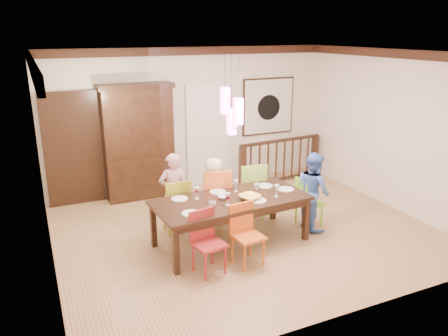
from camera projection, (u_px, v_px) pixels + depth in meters
name	position (u px, v px, depth m)	size (l,w,h in m)	color
floor	(245.00, 231.00, 7.32)	(6.00, 6.00, 0.00)	#9A744A
ceiling	(248.00, 52.00, 6.44)	(6.00, 6.00, 0.00)	white
wall_back	(192.00, 119.00, 9.05)	(6.00, 6.00, 0.00)	beige
wall_left	(43.00, 171.00, 5.70)	(5.00, 5.00, 0.00)	beige
wall_right	(391.00, 130.00, 8.06)	(5.00, 5.00, 0.00)	beige
crown_molding	(248.00, 58.00, 6.47)	(6.00, 5.00, 0.16)	black
panel_door	(73.00, 151.00, 8.19)	(1.04, 0.07, 2.24)	black
white_doorway	(208.00, 137.00, 9.28)	(0.97, 0.05, 2.22)	silver
painting	(268.00, 106.00, 9.68)	(1.25, 0.06, 1.25)	black
pendant_cluster	(232.00, 111.00, 6.28)	(0.27, 0.21, 1.14)	#FF4CB3
dining_table	(231.00, 203.00, 6.71)	(2.44, 1.23, 0.75)	black
chair_far_left	(176.00, 202.00, 7.15)	(0.44, 0.44, 0.93)	#A0AC21
chair_far_mid	(215.00, 193.00, 7.37)	(0.55, 0.55, 1.03)	orange
chair_far_right	(250.00, 186.00, 7.69)	(0.52, 0.52, 1.03)	#89C53E
chair_near_left	(209.00, 239.00, 5.92)	(0.46, 0.46, 0.88)	maroon
chair_near_mid	(248.00, 232.00, 6.14)	(0.44, 0.44, 0.88)	#CE5B19
chair_end_right	(310.00, 199.00, 7.39)	(0.40, 0.40, 0.85)	#74D327
china_hutch	(139.00, 142.00, 8.51)	(1.43, 0.46, 2.26)	black
balustrade	(280.00, 160.00, 9.59)	(2.06, 0.23, 0.96)	black
person_far_left	(173.00, 192.00, 7.21)	(0.48, 0.32, 1.32)	beige
person_far_mid	(214.00, 190.00, 7.51)	(0.57, 0.37, 1.16)	beige
person_end_right	(313.00, 191.00, 7.26)	(0.64, 0.50, 1.32)	#4570C3
serving_bowl	(250.00, 197.00, 6.63)	(0.31, 0.31, 0.08)	yellow
small_bowl	(223.00, 197.00, 6.67)	(0.17, 0.17, 0.05)	white
cup_left	(212.00, 204.00, 6.36)	(0.11, 0.11, 0.09)	silver
cup_right	(257.00, 187.00, 7.05)	(0.11, 0.11, 0.10)	silver
plate_far_left	(180.00, 199.00, 6.66)	(0.26, 0.26, 0.01)	white
plate_far_mid	(218.00, 192.00, 6.94)	(0.26, 0.26, 0.01)	white
plate_far_right	(265.00, 186.00, 7.21)	(0.26, 0.26, 0.01)	white
plate_near_left	(191.00, 213.00, 6.12)	(0.26, 0.26, 0.01)	white
plate_near_mid	(258.00, 201.00, 6.58)	(0.26, 0.26, 0.01)	white
plate_end_right	(286.00, 189.00, 7.05)	(0.26, 0.26, 0.01)	white
wine_glass_a	(197.00, 193.00, 6.65)	(0.08, 0.08, 0.19)	#590C19
wine_glass_b	(236.00, 186.00, 6.96)	(0.08, 0.08, 0.19)	silver
wine_glass_c	(228.00, 199.00, 6.40)	(0.08, 0.08, 0.19)	#590C19
wine_glass_d	(277.00, 191.00, 6.74)	(0.08, 0.08, 0.19)	silver
napkin	(235.00, 207.00, 6.35)	(0.18, 0.14, 0.01)	#D83359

